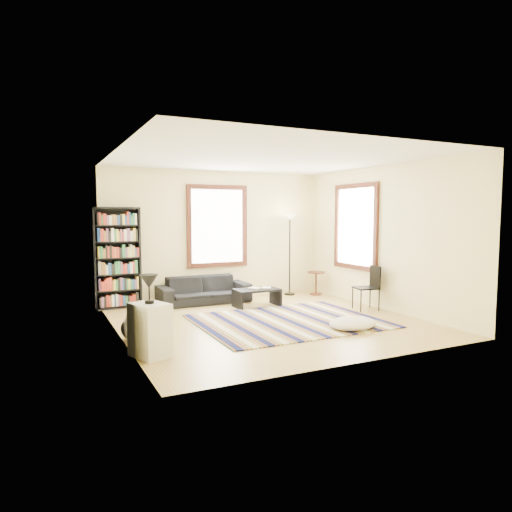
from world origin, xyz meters
name	(u,v)px	position (x,y,z in m)	size (l,w,h in m)	color
floor	(268,324)	(0.00, 0.00, -0.05)	(5.00, 5.00, 0.10)	tan
ceiling	(269,155)	(0.00, 0.00, 2.85)	(5.00, 5.00, 0.10)	white
wall_back	(216,235)	(0.00, 2.55, 1.40)	(5.00, 0.10, 2.80)	beige
wall_front	(365,252)	(0.00, -2.55, 1.40)	(5.00, 0.10, 2.80)	beige
wall_left	(115,245)	(-2.55, 0.00, 1.40)	(0.10, 5.00, 2.80)	beige
wall_right	(384,238)	(2.55, 0.00, 1.40)	(0.10, 5.00, 2.80)	beige
window_back	(217,226)	(0.00, 2.47, 1.60)	(1.20, 0.06, 1.60)	white
window_right	(356,227)	(2.47, 0.80, 1.60)	(0.06, 1.20, 1.60)	white
rug	(288,321)	(0.29, -0.18, 0.01)	(3.08, 2.47, 0.02)	#0C1140
sofa	(204,290)	(-0.47, 2.05, 0.28)	(0.75, 1.91, 0.56)	black
bookshelf	(117,258)	(-2.18, 2.32, 1.00)	(0.90, 0.30, 2.00)	black
coffee_table	(257,298)	(0.37, 1.23, 0.18)	(0.90, 0.50, 0.36)	black
book_a	(252,289)	(0.27, 1.23, 0.37)	(0.23, 0.17, 0.02)	beige
book_b	(262,288)	(0.52, 1.28, 0.37)	(0.17, 0.24, 0.02)	beige
floor_cushion	(353,323)	(0.96, -1.10, 0.10)	(0.81, 0.61, 0.20)	silver
floor_lamp	(290,255)	(1.65, 2.15, 0.93)	(0.30, 0.30, 1.86)	black
side_table	(316,283)	(2.20, 1.87, 0.27)	(0.40, 0.40, 0.54)	#4A1A12
folding_chair	(366,288)	(2.15, 0.04, 0.43)	(0.42, 0.40, 0.86)	black
white_cabinet	(150,330)	(-2.30, -1.10, 0.35)	(0.38, 0.50, 0.70)	silver
table_lamp	(149,289)	(-2.30, -1.10, 0.89)	(0.24, 0.24, 0.38)	black
dog	(134,320)	(-2.34, -0.22, 0.30)	(0.43, 0.60, 0.60)	#BEBEBE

